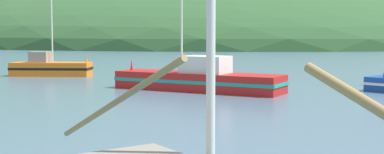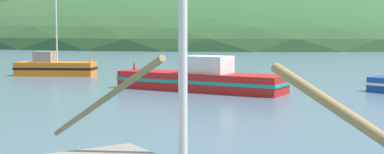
{
  "view_description": "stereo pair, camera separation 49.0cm",
  "coord_description": "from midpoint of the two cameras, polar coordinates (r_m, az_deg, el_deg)",
  "views": [
    {
      "loc": [
        6.83,
        3.46,
        3.67
      ],
      "look_at": [
        -0.77,
        28.75,
        1.4
      ],
      "focal_mm": 48.57,
      "sensor_mm": 36.0,
      "label": 1
    },
    {
      "loc": [
        7.3,
        3.6,
        3.67
      ],
      "look_at": [
        -0.77,
        28.75,
        1.4
      ],
      "focal_mm": 48.57,
      "sensor_mm": 36.0,
      "label": 2
    }
  ],
  "objects": [
    {
      "name": "hill_far_right",
      "position": [
        186.58,
        1.57,
        3.78
      ],
      "size": [
        216.69,
        173.35,
        37.1
      ],
      "primitive_type": "ellipsoid",
      "color": "#2D562D",
      "rests_on": "ground"
    },
    {
      "name": "fishing_boat_orange",
      "position": [
        45.65,
        -14.54,
        1.03
      ],
      "size": [
        6.99,
        3.64,
        7.09
      ],
      "rotation": [
        0.0,
        0.0,
        0.23
      ],
      "color": "orange",
      "rests_on": "ground"
    },
    {
      "name": "fishing_boat_red",
      "position": [
        32.77,
        1.36,
        -0.23
      ],
      "size": [
        11.42,
        4.84,
        6.15
      ],
      "rotation": [
        0.0,
        0.0,
        2.94
      ],
      "color": "red",
      "rests_on": "ground"
    },
    {
      "name": "hill_far_center",
      "position": [
        221.9,
        8.94,
        3.9
      ],
      "size": [
        122.93,
        98.34,
        44.69
      ],
      "primitive_type": "ellipsoid",
      "color": "#386633",
      "rests_on": "ground"
    }
  ]
}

